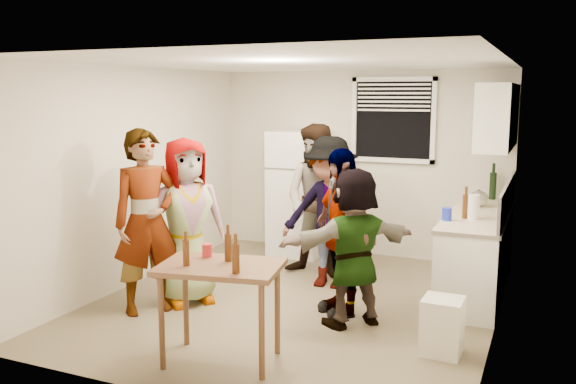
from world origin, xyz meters
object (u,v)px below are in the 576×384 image
at_px(trash_bin, 442,325).
at_px(beer_bottle_table, 186,266).
at_px(beer_bottle_counter, 465,218).
at_px(guest_orange, 353,324).
at_px(blue_cup, 447,220).
at_px(kettle, 478,207).
at_px(serving_table, 222,361).
at_px(guest_back_left, 319,275).
at_px(guest_back_right, 329,286).
at_px(guest_grey, 189,301).
at_px(guest_stripe, 150,311).
at_px(red_cup, 207,257).
at_px(guest_black, 340,313).
at_px(wine_bottle, 492,199).

height_order(trash_bin, beer_bottle_table, beer_bottle_table).
height_order(beer_bottle_counter, trash_bin, beer_bottle_counter).
bearing_deg(guest_orange, blue_cup, -172.99).
relative_size(kettle, blue_cup, 1.90).
height_order(beer_bottle_table, guest_orange, beer_bottle_table).
height_order(serving_table, beer_bottle_table, beer_bottle_table).
distance_m(serving_table, guest_back_left, 2.58).
xyz_separation_m(guest_back_left, guest_back_right, (0.25, -0.34, 0.00)).
bearing_deg(blue_cup, guest_orange, -127.50).
bearing_deg(guest_orange, guest_back_right, -104.56).
bearing_deg(guest_grey, guest_stripe, -169.80).
bearing_deg(beer_bottle_counter, red_cup, -130.26).
relative_size(kettle, trash_bin, 0.52).
bearing_deg(guest_black, trash_bin, 17.59).
height_order(kettle, guest_stripe, kettle).
xyz_separation_m(blue_cup, red_cup, (-1.67, -1.98, -0.07)).
distance_m(wine_bottle, guest_orange, 2.80).
bearing_deg(wine_bottle, guest_back_right, -138.48).
bearing_deg(kettle, red_cup, -136.96).
height_order(beer_bottle_counter, blue_cup, beer_bottle_counter).
distance_m(blue_cup, guest_back_left, 1.86).
height_order(beer_bottle_counter, guest_black, beer_bottle_counter).
height_order(beer_bottle_counter, guest_back_left, beer_bottle_counter).
xyz_separation_m(wine_bottle, guest_stripe, (-3.03, -2.94, -0.90)).
bearing_deg(wine_bottle, red_cup, -119.48).
relative_size(wine_bottle, serving_table, 0.34).
xyz_separation_m(kettle, trash_bin, (-0.02, -2.21, -0.65)).
relative_size(kettle, red_cup, 2.28).
relative_size(trash_bin, guest_back_right, 0.28).
distance_m(beer_bottle_table, guest_grey, 1.72).
relative_size(red_cup, guest_stripe, 0.06).
bearing_deg(guest_back_right, beer_bottle_counter, 2.94).
relative_size(red_cup, guest_grey, 0.06).
distance_m(kettle, guest_back_right, 1.96).
relative_size(wine_bottle, guest_back_right, 0.19).
xyz_separation_m(wine_bottle, guest_back_left, (-1.88, -1.10, -0.90)).
xyz_separation_m(serving_table, guest_stripe, (-1.26, 0.74, 0.00)).
height_order(trash_bin, guest_black, trash_bin).
distance_m(red_cup, guest_grey, 1.52).
bearing_deg(kettle, trash_bin, -104.58).
bearing_deg(red_cup, guest_grey, 130.50).
xyz_separation_m(kettle, red_cup, (-1.88, -2.92, -0.07)).
distance_m(beer_bottle_counter, guest_back_left, 1.96).
bearing_deg(beer_bottle_counter, kettle, 86.21).
relative_size(beer_bottle_counter, blue_cup, 1.87).
relative_size(beer_bottle_table, guest_orange, 0.14).
height_order(blue_cup, beer_bottle_table, blue_cup).
distance_m(beer_bottle_table, red_cup, 0.30).
xyz_separation_m(guest_stripe, guest_back_left, (1.15, 1.84, 0.00)).
height_order(guest_back_left, guest_black, guest_back_left).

